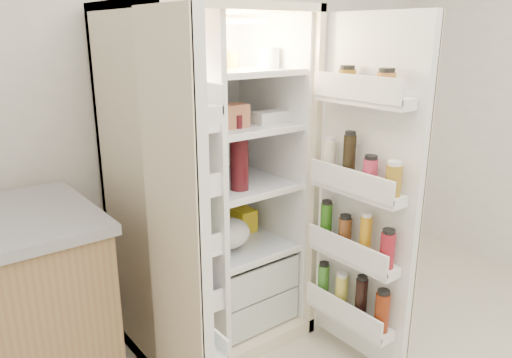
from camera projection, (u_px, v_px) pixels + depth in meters
wall_back at (198, 89)px, 2.84m from camera, size 4.00×0.02×2.70m
refrigerator at (209, 208)px, 2.65m from camera, size 0.92×0.70×1.80m
freezer_door at (179, 244)px, 1.85m from camera, size 0.15×0.40×1.72m
fridge_door at (365, 202)px, 2.36m from camera, size 0.17×0.58×1.72m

